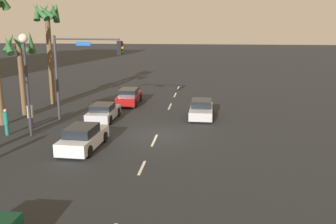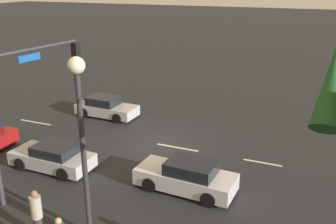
% 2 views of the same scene
% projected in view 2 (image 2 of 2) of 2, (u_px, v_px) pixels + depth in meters
% --- Properties ---
extents(ground_plane, '(220.00, 220.00, 0.00)m').
position_uv_depth(ground_plane, '(159.00, 144.00, 20.82)').
color(ground_plane, '#232628').
extents(lane_stripe_2, '(1.92, 0.14, 0.01)m').
position_uv_depth(lane_stripe_2, '(262.00, 163.00, 18.72)').
color(lane_stripe_2, silver).
rests_on(lane_stripe_2, ground_plane).
extents(lane_stripe_3, '(2.41, 0.14, 0.01)m').
position_uv_depth(lane_stripe_3, '(178.00, 148.00, 20.41)').
color(lane_stripe_3, silver).
rests_on(lane_stripe_3, ground_plane).
extents(lane_stripe_4, '(2.43, 0.14, 0.01)m').
position_uv_depth(lane_stripe_4, '(36.00, 122.00, 24.01)').
color(lane_stripe_4, silver).
rests_on(lane_stripe_4, ground_plane).
extents(car_0, '(4.09, 1.88, 1.34)m').
position_uv_depth(car_0, '(106.00, 107.00, 24.91)').
color(car_0, '#B7B7BC').
rests_on(car_0, ground_plane).
extents(car_3, '(4.05, 1.85, 1.24)m').
position_uv_depth(car_3, '(53.00, 157.00, 18.03)').
color(car_3, '#B7B7BC').
rests_on(car_3, ground_plane).
extents(car_4, '(4.38, 1.98, 1.39)m').
position_uv_depth(car_4, '(187.00, 177.00, 16.12)').
color(car_4, silver).
rests_on(car_4, ground_plane).
extents(traffic_signal, '(0.80, 5.29, 6.22)m').
position_uv_depth(traffic_signal, '(25.00, 94.00, 15.29)').
color(traffic_signal, '#38383D').
rests_on(traffic_signal, ground_plane).
extents(streetlamp, '(0.56, 0.56, 6.46)m').
position_uv_depth(streetlamp, '(80.00, 117.00, 12.00)').
color(streetlamp, '#2D2D33').
rests_on(streetlamp, ground_plane).
extents(pedestrian_1, '(0.53, 0.53, 1.83)m').
position_uv_depth(pedestrian_1, '(37.00, 213.00, 13.10)').
color(pedestrian_1, '#333338').
rests_on(pedestrian_1, ground_plane).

